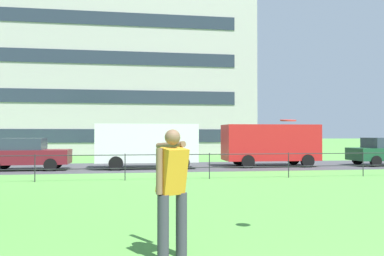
{
  "coord_description": "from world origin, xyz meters",
  "views": [
    {
      "loc": [
        -2.87,
        -1.39,
        1.72
      ],
      "look_at": [
        -1.38,
        8.61,
        1.89
      ],
      "focal_mm": 36.1,
      "sensor_mm": 36.0,
      "label": 1
    }
  ],
  "objects_px": {
    "panel_van_center": "(270,143)",
    "apartment_building_background": "(112,54)",
    "frisbee": "(288,120)",
    "person_thrower": "(172,188)",
    "panel_van_left": "(147,143)",
    "car_maroon_far_left": "(26,154)"
  },
  "relations": [
    {
      "from": "person_thrower",
      "to": "frisbee",
      "type": "relative_size",
      "value": 6.23
    },
    {
      "from": "frisbee",
      "to": "panel_van_left",
      "type": "relative_size",
      "value": 0.06
    },
    {
      "from": "panel_van_left",
      "to": "apartment_building_background",
      "type": "bearing_deg",
      "value": 98.37
    },
    {
      "from": "car_maroon_far_left",
      "to": "panel_van_left",
      "type": "bearing_deg",
      "value": 0.64
    },
    {
      "from": "frisbee",
      "to": "apartment_building_background",
      "type": "relative_size",
      "value": 0.01
    },
    {
      "from": "panel_van_left",
      "to": "apartment_building_background",
      "type": "height_order",
      "value": "apartment_building_background"
    },
    {
      "from": "car_maroon_far_left",
      "to": "panel_van_center",
      "type": "bearing_deg",
      "value": 1.68
    },
    {
      "from": "person_thrower",
      "to": "apartment_building_background",
      "type": "relative_size",
      "value": 0.07
    },
    {
      "from": "panel_van_center",
      "to": "panel_van_left",
      "type": "bearing_deg",
      "value": -177.4
    },
    {
      "from": "person_thrower",
      "to": "panel_van_left",
      "type": "xyz_separation_m",
      "value": [
        0.12,
        14.28,
        0.3
      ]
    },
    {
      "from": "person_thrower",
      "to": "panel_van_left",
      "type": "relative_size",
      "value": 0.36
    },
    {
      "from": "person_thrower",
      "to": "apartment_building_background",
      "type": "xyz_separation_m",
      "value": [
        -2.78,
        33.98,
        8.85
      ]
    },
    {
      "from": "person_thrower",
      "to": "panel_van_center",
      "type": "distance_m",
      "value": 16.06
    },
    {
      "from": "frisbee",
      "to": "apartment_building_background",
      "type": "height_order",
      "value": "apartment_building_background"
    },
    {
      "from": "person_thrower",
      "to": "apartment_building_background",
      "type": "height_order",
      "value": "apartment_building_background"
    },
    {
      "from": "car_maroon_far_left",
      "to": "apartment_building_background",
      "type": "distance_m",
      "value": 21.93
    },
    {
      "from": "car_maroon_far_left",
      "to": "panel_van_left",
      "type": "distance_m",
      "value": 5.83
    },
    {
      "from": "frisbee",
      "to": "panel_van_center",
      "type": "relative_size",
      "value": 0.06
    },
    {
      "from": "panel_van_center",
      "to": "apartment_building_background",
      "type": "distance_m",
      "value": 23.24
    },
    {
      "from": "panel_van_left",
      "to": "car_maroon_far_left",
      "type": "bearing_deg",
      "value": -179.36
    },
    {
      "from": "car_maroon_far_left",
      "to": "panel_van_center",
      "type": "relative_size",
      "value": 0.8
    },
    {
      "from": "car_maroon_far_left",
      "to": "apartment_building_background",
      "type": "xyz_separation_m",
      "value": [
        2.91,
        19.77,
        9.04
      ]
    }
  ]
}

